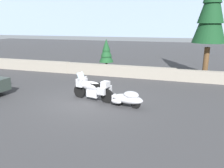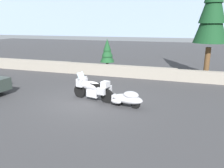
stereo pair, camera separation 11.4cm
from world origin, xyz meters
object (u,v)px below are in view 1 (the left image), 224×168
at_px(pine_tree_tall, 212,7).
at_px(pine_tree_secondary, 106,52).
at_px(car_shaped_trailer, 128,98).
at_px(touring_motorcycle, 93,88).

relative_size(pine_tree_tall, pine_tree_secondary, 2.89).
height_order(pine_tree_tall, pine_tree_secondary, pine_tree_tall).
xyz_separation_m(car_shaped_trailer, pine_tree_tall, (3.78, 6.84, 4.32)).
relative_size(touring_motorcycle, car_shaped_trailer, 1.03).
relative_size(touring_motorcycle, pine_tree_tall, 0.30).
relative_size(touring_motorcycle, pine_tree_secondary, 0.88).
xyz_separation_m(pine_tree_tall, pine_tree_secondary, (-7.11, -0.11, -3.09)).
relative_size(car_shaped_trailer, pine_tree_secondary, 0.85).
height_order(car_shaped_trailer, pine_tree_secondary, pine_tree_secondary).
distance_m(pine_tree_tall, pine_tree_secondary, 7.75).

